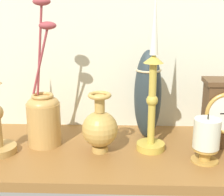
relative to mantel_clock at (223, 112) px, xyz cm
name	(u,v)px	position (x,y,z in cm)	size (l,w,h in cm)	color
ground_plane	(135,153)	(-23.06, -3.54, -10.55)	(100.00, 36.00, 2.40)	brown
back_wall	(135,19)	(-23.06, 14.96, 23.15)	(120.00, 2.00, 65.00)	silver
mantel_clock	(223,112)	(0.00, 0.00, 0.00)	(11.06, 8.37, 18.18)	#533720
candlestick_tall_left	(152,95)	(-19.00, -3.97, 5.59)	(7.39, 7.39, 40.35)	gold
brass_vase_bulbous	(100,128)	(-32.18, -5.25, -2.72)	(9.20, 9.20, 15.68)	tan
brass_vase_jar	(44,114)	(-47.47, -1.10, -0.77)	(9.18, 8.96, 38.49)	tan
pillar_candle_front	(206,138)	(-6.30, -9.71, -3.33)	(6.61, 6.61, 12.02)	#BB8D3D
tall_ceramic_vase	(148,94)	(-19.51, 4.96, 3.35)	(7.57, 7.57, 25.12)	#29353A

